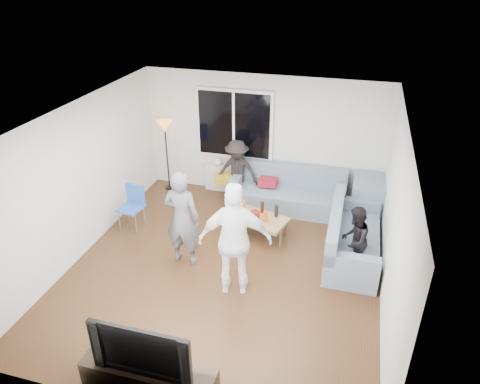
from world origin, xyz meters
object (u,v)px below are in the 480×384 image
(player_right, at_px, (235,240))
(spectator_back, at_px, (237,171))
(spectator_right, at_px, (354,240))
(side_chair, at_px, (131,209))
(tv_console, at_px, (150,379))
(sofa_right_section, at_px, (354,235))
(coffee_table, at_px, (256,226))
(floor_lamp, at_px, (167,156))
(television, at_px, (145,345))
(player_left, at_px, (182,218))
(sofa_back_section, at_px, (288,189))

(player_right, bearing_deg, spectator_back, -87.42)
(spectator_right, bearing_deg, side_chair, -80.55)
(player_right, bearing_deg, tv_console, 64.51)
(spectator_back, bearing_deg, spectator_right, -39.03)
(player_right, relative_size, tv_console, 1.15)
(sofa_right_section, relative_size, side_chair, 2.33)
(coffee_table, bearing_deg, floor_lamp, 150.09)
(coffee_table, distance_m, television, 3.67)
(sofa_right_section, height_order, floor_lamp, floor_lamp)
(player_left, xyz_separation_m, player_right, (1.04, -0.49, 0.08))
(sofa_right_section, height_order, player_right, player_right)
(sofa_right_section, distance_m, tv_console, 4.07)
(player_left, bearing_deg, sofa_back_section, -118.41)
(sofa_right_section, distance_m, coffee_table, 1.76)
(spectator_right, bearing_deg, player_left, -67.61)
(coffee_table, height_order, spectator_right, spectator_right)
(sofa_right_section, relative_size, tv_console, 1.25)
(spectator_right, relative_size, television, 0.98)
(player_left, distance_m, spectator_right, 2.79)
(floor_lamp, xyz_separation_m, spectator_back, (1.61, -0.13, -0.10))
(sofa_back_section, height_order, tv_console, sofa_back_section)
(player_left, bearing_deg, side_chair, -24.13)
(player_left, xyz_separation_m, spectator_right, (2.73, 0.51, -0.26))
(side_chair, xyz_separation_m, spectator_back, (1.61, 1.59, 0.25))
(sofa_right_section, xyz_separation_m, player_right, (-1.70, -1.40, 0.50))
(player_left, bearing_deg, coffee_table, -130.13)
(player_left, xyz_separation_m, television, (0.58, -2.53, -0.06))
(spectator_right, distance_m, television, 3.73)
(player_right, bearing_deg, spectator_right, -162.39)
(player_left, bearing_deg, television, 105.62)
(player_right, bearing_deg, side_chair, -38.97)
(sofa_back_section, bearing_deg, side_chair, -149.88)
(floor_lamp, xyz_separation_m, player_right, (2.37, -2.89, 0.14))
(sofa_right_section, bearing_deg, player_left, 108.57)
(player_right, height_order, tv_console, player_right)
(floor_lamp, bearing_deg, spectator_back, -4.76)
(sofa_right_section, height_order, spectator_back, spectator_back)
(side_chair, xyz_separation_m, player_left, (1.34, -0.68, 0.41))
(floor_lamp, height_order, spectator_back, floor_lamp)
(floor_lamp, distance_m, tv_console, 5.32)
(floor_lamp, height_order, player_right, player_right)
(spectator_back, bearing_deg, side_chair, -138.75)
(side_chair, relative_size, television, 0.72)
(player_left, relative_size, player_right, 0.91)
(coffee_table, bearing_deg, spectator_back, 120.71)
(floor_lamp, bearing_deg, television, -68.82)
(coffee_table, distance_m, side_chair, 2.37)
(player_right, bearing_deg, coffee_table, -101.22)
(tv_console, bearing_deg, player_right, 77.31)
(coffee_table, height_order, player_right, player_right)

